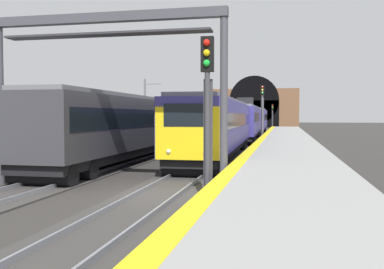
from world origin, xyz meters
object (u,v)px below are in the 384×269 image
at_px(railway_signal_mid, 262,108).
at_px(railway_signal_near, 207,104).
at_px(overhead_signal_gantry, 105,54).
at_px(railway_signal_far, 272,114).
at_px(train_adjacent_platform, 170,122).
at_px(catenary_mast_near, 145,108).
at_px(train_main_approaching, 245,121).

bearing_deg(railway_signal_mid, railway_signal_near, 0.00).
xyz_separation_m(railway_signal_near, overhead_signal_gantry, (2.61, 4.38, 1.99)).
bearing_deg(railway_signal_far, train_adjacent_platform, -7.50).
height_order(train_adjacent_platform, catenary_mast_near, catenary_mast_near).
height_order(railway_signal_mid, catenary_mast_near, catenary_mast_near).
bearing_deg(train_adjacent_platform, railway_signal_near, -161.93).
distance_m(train_adjacent_platform, railway_signal_near, 22.40).
distance_m(railway_signal_far, overhead_signal_gantry, 71.09).
bearing_deg(railway_signal_mid, catenary_mast_near, -98.74).
bearing_deg(railway_signal_near, catenary_mast_near, -159.06).
relative_size(overhead_signal_gantry, catenary_mast_near, 1.33).
bearing_deg(train_main_approaching, railway_signal_far, 176.17).
bearing_deg(railway_signal_mid, train_main_approaching, -115.56).
distance_m(railway_signal_near, overhead_signal_gantry, 5.47).
height_order(train_main_approaching, train_adjacent_platform, train_adjacent_platform).
xyz_separation_m(train_main_approaching, railway_signal_far, (39.18, -1.89, 0.86)).
bearing_deg(railway_signal_near, overhead_signal_gantry, -120.79).
height_order(railway_signal_near, railway_signal_mid, railway_signal_mid).
distance_m(train_main_approaching, catenary_mast_near, 11.86).
height_order(railway_signal_far, overhead_signal_gantry, overhead_signal_gantry).
height_order(train_adjacent_platform, railway_signal_near, railway_signal_near).
height_order(train_main_approaching, railway_signal_near, railway_signal_near).
relative_size(railway_signal_mid, railway_signal_far, 1.20).
relative_size(railway_signal_near, catenary_mast_near, 0.73).
height_order(railway_signal_mid, railway_signal_far, railway_signal_mid).
bearing_deg(train_main_approaching, railway_signal_mid, 63.37).
xyz_separation_m(railway_signal_far, catenary_mast_near, (-38.00, 13.60, 0.60)).
height_order(train_adjacent_platform, overhead_signal_gantry, overhead_signal_gantry).
bearing_deg(train_main_approaching, railway_signal_near, 2.08).
relative_size(railway_signal_far, catenary_mast_near, 0.71).
height_order(railway_signal_mid, overhead_signal_gantry, overhead_signal_gantry).
bearing_deg(overhead_signal_gantry, train_adjacent_platform, 7.59).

